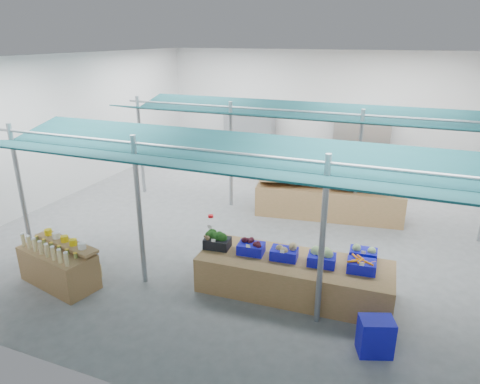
{
  "coord_description": "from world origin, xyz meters",
  "views": [
    {
      "loc": [
        3.56,
        -10.28,
        4.66
      ],
      "look_at": [
        0.11,
        -1.6,
        1.25
      ],
      "focal_mm": 32.0,
      "sensor_mm": 36.0,
      "label": 1
    }
  ],
  "objects_px": {
    "vendor_right": "(357,180)",
    "fruit_counter": "(328,202)",
    "veg_counter": "(294,276)",
    "vendor_left": "(296,173)",
    "crate_stack": "(375,336)",
    "bottle_shelf": "(60,265)"
  },
  "relations": [
    {
      "from": "veg_counter",
      "to": "vendor_left",
      "type": "xyz_separation_m",
      "value": [
        -1.29,
        5.07,
        0.42
      ]
    },
    {
      "from": "crate_stack",
      "to": "fruit_counter",
      "type": "bearing_deg",
      "value": 108.35
    },
    {
      "from": "bottle_shelf",
      "to": "crate_stack",
      "type": "relative_size",
      "value": 2.86
    },
    {
      "from": "fruit_counter",
      "to": "vendor_left",
      "type": "bearing_deg",
      "value": 129.69
    },
    {
      "from": "veg_counter",
      "to": "fruit_counter",
      "type": "relative_size",
      "value": 0.93
    },
    {
      "from": "veg_counter",
      "to": "vendor_left",
      "type": "bearing_deg",
      "value": 101.87
    },
    {
      "from": "bottle_shelf",
      "to": "fruit_counter",
      "type": "distance_m",
      "value": 6.84
    },
    {
      "from": "fruit_counter",
      "to": "crate_stack",
      "type": "height_order",
      "value": "fruit_counter"
    },
    {
      "from": "vendor_left",
      "to": "vendor_right",
      "type": "distance_m",
      "value": 1.8
    },
    {
      "from": "fruit_counter",
      "to": "crate_stack",
      "type": "bearing_deg",
      "value": -79.45
    },
    {
      "from": "fruit_counter",
      "to": "vendor_right",
      "type": "height_order",
      "value": "vendor_right"
    },
    {
      "from": "bottle_shelf",
      "to": "veg_counter",
      "type": "bearing_deg",
      "value": 29.78
    },
    {
      "from": "crate_stack",
      "to": "vendor_right",
      "type": "distance_m",
      "value": 6.34
    },
    {
      "from": "fruit_counter",
      "to": "crate_stack",
      "type": "distance_m",
      "value": 5.4
    },
    {
      "from": "vendor_right",
      "to": "fruit_counter",
      "type": "bearing_deg",
      "value": 53.59
    },
    {
      "from": "vendor_left",
      "to": "vendor_right",
      "type": "bearing_deg",
      "value": 172.2
    },
    {
      "from": "veg_counter",
      "to": "fruit_counter",
      "type": "distance_m",
      "value": 3.97
    },
    {
      "from": "vendor_right",
      "to": "bottle_shelf",
      "type": "bearing_deg",
      "value": 44.87
    },
    {
      "from": "fruit_counter",
      "to": "vendor_left",
      "type": "height_order",
      "value": "vendor_left"
    },
    {
      "from": "vendor_right",
      "to": "vendor_left",
      "type": "bearing_deg",
      "value": -7.8
    },
    {
      "from": "veg_counter",
      "to": "vendor_right",
      "type": "bearing_deg",
      "value": 81.83
    },
    {
      "from": "bottle_shelf",
      "to": "vendor_left",
      "type": "relative_size",
      "value": 1.13
    }
  ]
}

